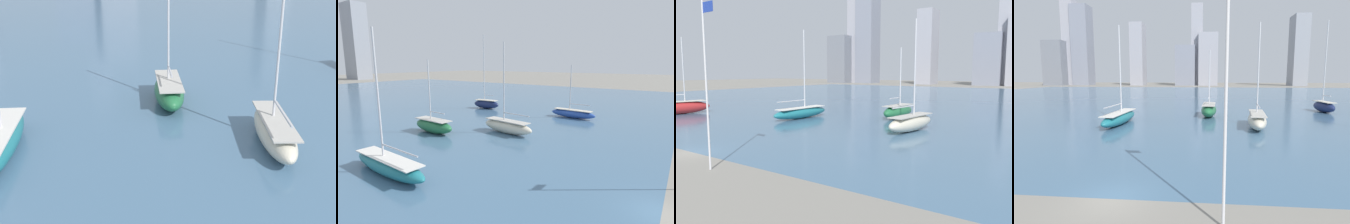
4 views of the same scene
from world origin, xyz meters
The scene contains 6 objects.
ground_plane centered at (0.00, 0.00, 0.00)m, with size 500.00×500.00×0.00m, color gray.
sailboat_navy centered at (26.34, 36.75, 1.16)m, with size 2.73×6.52×16.36m.
sailboat_cream centered at (11.43, 20.72, 1.06)m, with size 3.32×9.08×13.18m.
sailboat_blue centered at (27.53, 16.75, 0.86)m, with size 2.57×8.85×9.89m.
sailboat_green centered at (5.41, 29.91, 1.09)m, with size 2.79×7.79×10.68m.
sailboat_teal centered at (-6.88, 21.62, 0.92)m, with size 2.78×10.88×13.32m.
Camera 2 is at (-19.60, -0.51, 10.25)m, focal length 28.00 mm.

